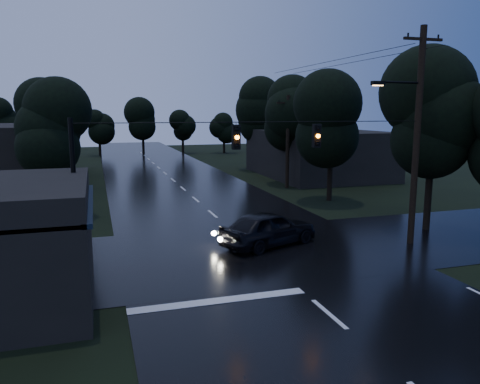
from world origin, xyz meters
TOP-DOWN VIEW (x-y plane):
  - main_road at (0.00, 30.00)m, footprint 12.00×120.00m
  - cross_street at (0.00, 12.00)m, footprint 60.00×9.00m
  - building_far_right at (14.00, 34.00)m, footprint 10.00×14.00m
  - building_far_left at (-14.00, 40.00)m, footprint 10.00×16.00m
  - utility_pole_main at (7.41, 11.00)m, footprint 3.50×0.30m
  - utility_pole_far at (8.30, 28.00)m, footprint 2.00×0.30m
  - anchor_pole_left at (-7.50, 11.00)m, footprint 0.18×0.18m
  - span_signals at (0.56, 10.99)m, footprint 15.00×0.37m
  - tree_corner_near at (10.00, 13.00)m, footprint 4.48×4.48m
  - tree_left_a at (-9.00, 22.00)m, footprint 3.92×3.92m
  - tree_left_b at (-9.60, 30.00)m, footprint 4.20×4.20m
  - tree_left_c at (-10.20, 40.00)m, footprint 4.48×4.48m
  - tree_right_a at (9.00, 22.00)m, footprint 4.20×4.20m
  - tree_right_b at (9.60, 30.00)m, footprint 4.48×4.48m
  - tree_right_c at (10.20, 40.00)m, footprint 4.76×4.76m
  - car at (0.88, 12.68)m, footprint 5.28×3.59m

SIDE VIEW (x-z plane):
  - main_road at x=0.00m, z-range -0.01..0.01m
  - cross_street at x=0.00m, z-range -0.01..0.01m
  - car at x=0.88m, z-range 0.00..1.67m
  - building_far_right at x=14.00m, z-range 0.00..4.40m
  - building_far_left at x=-14.00m, z-range 0.00..5.00m
  - anchor_pole_left at x=-7.50m, z-range 0.00..6.00m
  - utility_pole_far at x=8.30m, z-range 0.13..7.63m
  - tree_left_a at x=-9.00m, z-range 1.11..9.37m
  - span_signals at x=0.56m, z-range 4.69..5.80m
  - utility_pole_main at x=7.41m, z-range 0.26..10.26m
  - tree_left_b at x=-9.60m, z-range 1.19..10.04m
  - tree_right_a at x=9.00m, z-range 1.19..10.04m
  - tree_corner_near at x=10.00m, z-range 1.27..10.71m
  - tree_left_c at x=-10.20m, z-range 1.27..10.71m
  - tree_right_b at x=9.60m, z-range 1.27..10.71m
  - tree_right_c at x=10.20m, z-range 1.35..11.38m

